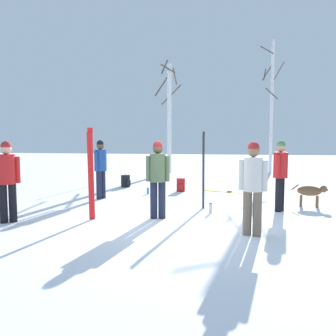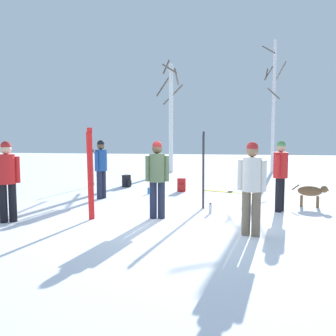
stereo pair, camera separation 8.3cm
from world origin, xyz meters
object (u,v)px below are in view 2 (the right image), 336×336
Objects in this scene: backpack_0 at (127,181)px; water_bottle_0 at (210,208)px; person_3 at (7,176)px; dog at (312,192)px; birch_tree_0 at (171,115)px; person_0 at (157,174)px; person_4 at (280,171)px; ski_pair_planted_0 at (203,170)px; person_1 at (252,182)px; water_bottle_1 at (148,191)px; ski_pair_planted_1 at (90,174)px; backpack_1 at (182,185)px; birch_tree_1 at (273,104)px; person_2 at (101,165)px; ski_pair_lying_0 at (232,192)px.

water_bottle_0 is (3.22, -3.91, -0.09)m from backpack_0.
water_bottle_0 is at bearing 20.75° from person_3.
dog is 0.15× the size of birch_tree_0.
person_0 is at bearing -65.69° from backpack_0.
person_4 is 1.86m from ski_pair_planted_0.
person_1 reaches higher than water_bottle_1.
person_0 is 4.20m from dog.
backpack_0 is (-0.67, 4.96, -0.78)m from ski_pair_planted_1.
person_1 is at bearing -27.82° from person_0.
backpack_1 is 0.07× the size of birch_tree_1.
birch_tree_1 is (5.88, 8.69, 2.48)m from person_2.
person_2 is 10.78m from birch_tree_1.
person_3 is 1.00× the size of person_4.
birch_tree_1 is (5.84, 6.26, 3.25)m from backpack_0.
person_0 is 0.26× the size of birch_tree_1.
person_1 is 5.20m from person_2.
backpack_0 is at bearing 125.59° from person_1.
person_2 is at bearing -95.58° from birch_tree_0.
birch_tree_1 is at bearing 73.57° from ski_pair_planted_0.
ski_pair_lying_0 is (3.08, 4.33, -0.99)m from ski_pair_planted_1.
ski_pair_lying_0 is (1.67, 3.99, -0.97)m from person_0.
water_bottle_0 is 11.02m from birch_tree_1.
person_0 is 0.86× the size of ski_pair_planted_1.
person_0 reaches higher than water_bottle_0.
ski_pair_planted_0 reaches higher than ski_pair_lying_0.
backpack_0 reaches higher than ski_pair_lying_0.
dog is at bearing 24.16° from ski_pair_planted_1.
water_bottle_0 is at bearing -50.26° from water_bottle_1.
person_3 is 13.80m from birch_tree_1.
backpack_0 is 9.16m from birch_tree_1.
birch_tree_0 is (0.77, 7.86, 1.97)m from person_2.
person_3 is 5.62m from backpack_0.
birch_tree_0 is (-0.41, 6.84, 2.86)m from water_bottle_1.
ski_pair_lying_0 is 7.45× the size of water_bottle_0.
water_bottle_1 is at bearing 40.95° from person_2.
ski_pair_planted_0 is 2.89m from backpack_1.
ski_pair_lying_0 is at bearing 67.36° from person_0.
birch_tree_0 is (-5.03, 8.11, 2.57)m from dog.
backpack_1 is 6.85m from birch_tree_0.
ski_pair_lying_0 is at bearing 74.66° from ski_pair_planted_0.
person_0 is 3.04m from person_4.
ski_pair_planted_0 reaches higher than backpack_0.
ski_pair_planted_1 reaches higher than water_bottle_1.
person_1 is 8.23× the size of water_bottle_1.
ski_pair_planted_0 is (-1.04, 2.31, -0.01)m from person_1.
birch_tree_0 is (-3.02, 6.06, 2.94)m from ski_pair_lying_0.
birch_tree_0 is at bearing 106.65° from person_1.
person_3 is 3.90× the size of backpack_0.
birch_tree_1 reaches higher than backpack_0.
ski_pair_planted_1 is (-4.19, -1.58, 0.02)m from person_4.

